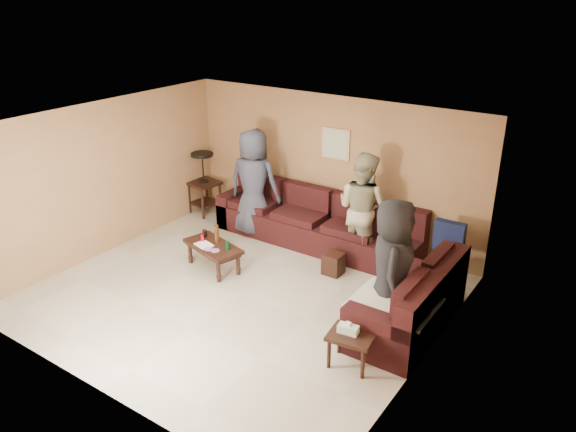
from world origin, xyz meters
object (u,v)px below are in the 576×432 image
at_px(end_table_left, 204,182).
at_px(person_right, 392,268).
at_px(side_table_right, 351,338).
at_px(coffee_table, 213,248).
at_px(waste_bin, 334,264).
at_px(person_left, 254,183).
at_px(person_middle, 362,208).
at_px(sectional_sofa, 342,250).

relative_size(end_table_left, person_right, 0.67).
bearing_deg(person_right, side_table_right, 153.69).
xyz_separation_m(coffee_table, person_right, (2.98, 0.01, 0.55)).
bearing_deg(waste_bin, coffee_table, -150.78).
relative_size(person_left, person_right, 1.05).
xyz_separation_m(coffee_table, person_middle, (1.77, 1.55, 0.56)).
bearing_deg(side_table_right, person_left, 143.76).
bearing_deg(side_table_right, end_table_left, 150.89).
bearing_deg(coffee_table, person_left, 101.24).
xyz_separation_m(sectional_sofa, person_left, (-1.95, 0.31, 0.63)).
relative_size(end_table_left, person_left, 0.64).
relative_size(coffee_table, person_middle, 0.60).
bearing_deg(coffee_table, side_table_right, -17.38).
bearing_deg(end_table_left, coffee_table, -44.65).
relative_size(sectional_sofa, end_table_left, 3.83).
height_order(end_table_left, side_table_right, end_table_left).
bearing_deg(waste_bin, person_left, 164.90).
xyz_separation_m(sectional_sofa, person_right, (1.32, -1.12, 0.58)).
bearing_deg(end_table_left, person_left, -8.18).
bearing_deg(sectional_sofa, person_middle, 75.48).
bearing_deg(coffee_table, person_right, 0.13).
bearing_deg(coffee_table, end_table_left, 135.35).
bearing_deg(person_middle, sectional_sofa, 84.55).
bearing_deg(person_left, person_middle, 171.69).
height_order(sectional_sofa, side_table_right, sectional_sofa).
xyz_separation_m(person_left, person_middle, (2.06, 0.11, -0.04)).
bearing_deg(person_right, person_middle, 15.30).
height_order(sectional_sofa, end_table_left, end_table_left).
bearing_deg(waste_bin, sectional_sofa, 83.84).
distance_m(person_left, person_middle, 2.06).
distance_m(end_table_left, person_left, 1.42).
bearing_deg(coffee_table, waste_bin, 29.22).
bearing_deg(waste_bin, side_table_right, -55.00).
distance_m(sectional_sofa, end_table_left, 3.38).
height_order(coffee_table, person_left, person_left).
xyz_separation_m(coffee_table, end_table_left, (-1.66, 1.64, 0.28)).
height_order(sectional_sofa, waste_bin, sectional_sofa).
bearing_deg(sectional_sofa, waste_bin, -96.16).
height_order(waste_bin, person_middle, person_middle).
height_order(side_table_right, waste_bin, side_table_right).
bearing_deg(end_table_left, person_middle, -1.51).
distance_m(person_middle, person_right, 1.96).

